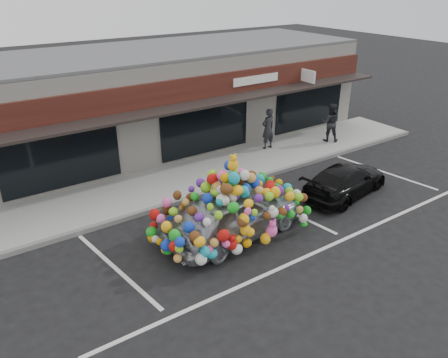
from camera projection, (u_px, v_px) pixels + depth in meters
ground at (218, 236)px, 13.36m from camera, size 90.00×90.00×0.00m
shop_building at (109, 105)px, 18.75m from camera, size 24.00×7.20×4.31m
sidewalk at (159, 186)px, 16.32m from camera, size 26.00×3.00×0.15m
kerb at (178, 202)px, 15.20m from camera, size 26.00×0.18×0.16m
parking_stripe_left at (116, 269)px, 11.88m from camera, size 0.73×4.37×0.01m
parking_stripe_mid at (283, 208)px, 14.93m from camera, size 0.73×4.37×0.01m
parking_stripe_right at (384, 172)px, 17.67m from camera, size 0.73×4.37×0.01m
lane_line at (319, 251)px, 12.65m from camera, size 14.00×0.12×0.01m
toy_car at (233, 209)px, 12.97m from camera, size 3.21×4.91×2.76m
black_sedan at (345, 180)px, 15.64m from camera, size 2.27×4.11×1.13m
pedestrian_a at (268, 129)px, 19.29m from camera, size 0.69×0.47×1.83m
pedestrian_b at (330, 122)px, 20.18m from camera, size 1.10×1.09×1.79m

